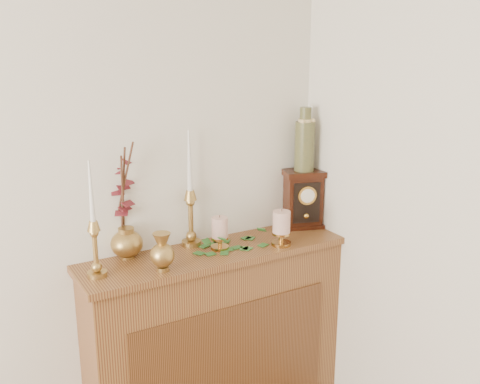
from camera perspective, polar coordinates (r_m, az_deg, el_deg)
console_shelf at (r=2.73m, az=-2.34°, el=-15.54°), size 1.24×0.34×0.93m
candlestick_left at (r=2.27m, az=-14.56°, el=-4.72°), size 0.08×0.08×0.47m
candlestick_center at (r=2.52m, az=-5.05°, el=-1.72°), size 0.09×0.09×0.53m
bud_vase at (r=2.29m, az=-7.91°, el=-6.10°), size 0.10×0.10×0.16m
ginger_jar at (r=2.43m, az=-11.78°, el=-1.25°), size 0.21×0.22×0.51m
pillar_candle_left at (r=2.50m, az=-2.07°, el=-4.03°), size 0.08×0.08×0.16m
pillar_candle_right at (r=2.54m, az=4.23°, el=-3.51°), size 0.09×0.09×0.17m
ivy_garland at (r=2.52m, az=-1.99°, el=-5.61°), size 0.41×0.18×0.07m
mantel_clock at (r=2.79m, az=6.42°, el=-0.74°), size 0.22×0.19×0.29m
ceramic_vase at (r=2.72m, az=6.59°, el=5.01°), size 0.10×0.10×0.31m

